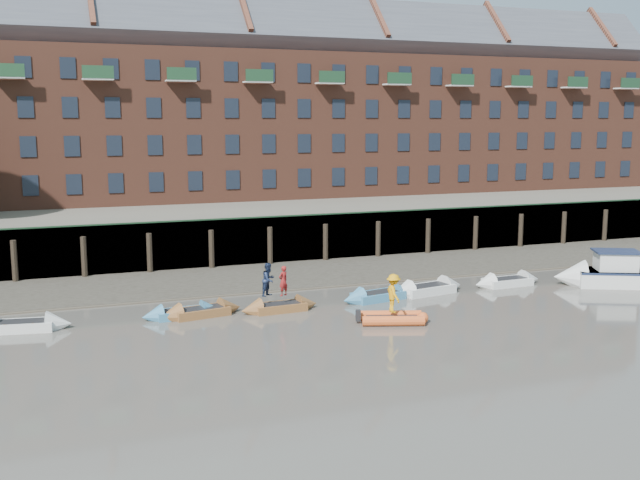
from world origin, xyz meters
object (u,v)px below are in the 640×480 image
rowboat_1 (182,313)px  rowboat_5 (427,289)px  rowboat_4 (378,296)px  rowboat_6 (507,282)px  person_rower_a (283,281)px  rowboat_3 (280,307)px  motor_launch (603,274)px  rowboat_2 (201,312)px  rowboat_0 (21,326)px  person_rower_b (269,280)px  person_rib_crew (393,293)px  rib_tender (395,318)px

rowboat_1 → rowboat_5: size_ratio=0.81×
rowboat_4 → rowboat_6: 8.72m
rowboat_1 → rowboat_6: bearing=-3.7°
person_rower_a → rowboat_1: bearing=-34.3°
rowboat_1 → person_rower_a: size_ratio=2.64×
rowboat_3 → rowboat_6: 14.50m
rowboat_6 → motor_launch: size_ratio=0.66×
rowboat_1 → rowboat_2: size_ratio=0.92×
rowboat_0 → rowboat_6: (26.84, 0.27, -0.00)m
motor_launch → rowboat_6: bearing=5.0°
rowboat_1 → person_rower_b: person_rower_b is taller
rowboat_4 → person_rower_a: 5.75m
person_rib_crew → rowboat_0: bearing=79.7°
person_rower_b → rowboat_2: bearing=135.3°
rowboat_3 → rowboat_4: 5.78m
rowboat_4 → motor_launch: 14.08m
rowboat_0 → person_rib_crew: 17.60m
rowboat_4 → rowboat_6: bearing=-6.9°
rowboat_1 → rowboat_4: size_ratio=0.88×
person_rower_b → person_rib_crew: 6.54m
rowboat_2 → rowboat_4: (9.76, 0.02, 0.01)m
rowboat_1 → rowboat_5: bearing=-4.0°
rowboat_0 → rib_tender: 17.64m
rowboat_1 → rowboat_3: rowboat_3 is taller
rib_tender → person_rib_crew: 1.23m
person_rib_crew → person_rower_a: bearing=52.6°
rowboat_5 → rowboat_0: bearing=170.0°
person_rib_crew → person_rower_b: bearing=55.9°
rowboat_4 → person_rower_b: person_rower_b is taller
rowboat_1 → rib_tender: 10.56m
rib_tender → person_rower_a: 6.12m
person_rower_a → rib_tender: bearing=109.5°
rowboat_4 → person_rower_a: (-5.57, -0.46, 1.36)m
rib_tender → rowboat_4: bearing=93.9°
motor_launch → rowboat_1: bearing=21.9°
rowboat_2 → rowboat_4: rowboat_4 is taller
rowboat_2 → rowboat_5: (12.98, 0.41, 0.03)m
person_rower_a → rowboat_3: bearing=-34.7°
rib_tender → person_rib_crew: size_ratio=1.77×
rowboat_6 → person_rower_a: 14.37m
person_rib_crew → rowboat_3: bearing=53.7°
rowboat_5 → person_rower_a: (-8.78, -0.86, 1.34)m
rowboat_5 → motor_launch: size_ratio=0.74×
rib_tender → person_rib_crew: bearing=162.2°
rowboat_4 → rowboat_5: bearing=-3.9°
rowboat_6 → person_rib_crew: person_rib_crew is taller
rowboat_2 → rowboat_5: rowboat_5 is taller
rib_tender → rowboat_2: bearing=170.9°
rib_tender → person_rib_crew: person_rib_crew is taller
person_rower_b → rib_tender: bearing=-79.7°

